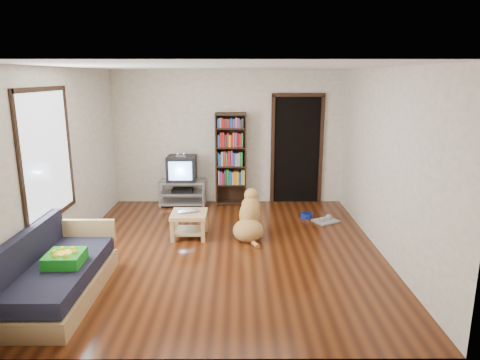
{
  "coord_description": "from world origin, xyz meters",
  "views": [
    {
      "loc": [
        0.2,
        -5.85,
        2.47
      ],
      "look_at": [
        0.22,
        0.62,
        0.9
      ],
      "focal_mm": 32.0,
      "sensor_mm": 36.0,
      "label": 1
    }
  ],
  "objects_px": {
    "coffee_table": "(189,220)",
    "crt_tv": "(182,168)",
    "laptop": "(189,212)",
    "grey_rag": "(326,221)",
    "tv_stand": "(183,192)",
    "bookshelf": "(231,154)",
    "green_cushion": "(65,258)",
    "dog_bowl": "(306,215)",
    "dog": "(249,220)",
    "sofa": "(57,276)"
  },
  "relations": [
    {
      "from": "laptop",
      "to": "coffee_table",
      "type": "relative_size",
      "value": 0.62
    },
    {
      "from": "crt_tv",
      "to": "sofa",
      "type": "relative_size",
      "value": 0.32
    },
    {
      "from": "laptop",
      "to": "tv_stand",
      "type": "bearing_deg",
      "value": 81.95
    },
    {
      "from": "coffee_table",
      "to": "crt_tv",
      "type": "bearing_deg",
      "value": 100.44
    },
    {
      "from": "green_cushion",
      "to": "tv_stand",
      "type": "bearing_deg",
      "value": 75.33
    },
    {
      "from": "sofa",
      "to": "dog",
      "type": "relative_size",
      "value": 1.92
    },
    {
      "from": "sofa",
      "to": "dog",
      "type": "bearing_deg",
      "value": 40.52
    },
    {
      "from": "coffee_table",
      "to": "green_cushion",
      "type": "bearing_deg",
      "value": -121.34
    },
    {
      "from": "laptop",
      "to": "dog_bowl",
      "type": "relative_size",
      "value": 1.55
    },
    {
      "from": "grey_rag",
      "to": "crt_tv",
      "type": "distance_m",
      "value": 2.92
    },
    {
      "from": "green_cushion",
      "to": "tv_stand",
      "type": "height_order",
      "value": "green_cushion"
    },
    {
      "from": "tv_stand",
      "to": "bookshelf",
      "type": "xyz_separation_m",
      "value": [
        0.95,
        0.09,
        0.73
      ]
    },
    {
      "from": "green_cushion",
      "to": "dog_bowl",
      "type": "bearing_deg",
      "value": 40.6
    },
    {
      "from": "coffee_table",
      "to": "dog_bowl",
      "type": "bearing_deg",
      "value": 25.38
    },
    {
      "from": "grey_rag",
      "to": "bookshelf",
      "type": "height_order",
      "value": "bookshelf"
    },
    {
      "from": "tv_stand",
      "to": "crt_tv",
      "type": "height_order",
      "value": "crt_tv"
    },
    {
      "from": "green_cushion",
      "to": "crt_tv",
      "type": "bearing_deg",
      "value": 75.41
    },
    {
      "from": "laptop",
      "to": "dog_bowl",
      "type": "distance_m",
      "value": 2.26
    },
    {
      "from": "green_cushion",
      "to": "laptop",
      "type": "bearing_deg",
      "value": 56.69
    },
    {
      "from": "green_cushion",
      "to": "laptop",
      "type": "relative_size",
      "value": 1.17
    },
    {
      "from": "laptop",
      "to": "tv_stand",
      "type": "distance_m",
      "value": 1.79
    },
    {
      "from": "coffee_table",
      "to": "dog",
      "type": "relative_size",
      "value": 0.59
    },
    {
      "from": "grey_rag",
      "to": "dog",
      "type": "height_order",
      "value": "dog"
    },
    {
      "from": "grey_rag",
      "to": "dog",
      "type": "bearing_deg",
      "value": -153.1
    },
    {
      "from": "green_cushion",
      "to": "dog",
      "type": "height_order",
      "value": "dog"
    },
    {
      "from": "green_cushion",
      "to": "grey_rag",
      "type": "xyz_separation_m",
      "value": [
        3.47,
        2.62,
        -0.47
      ]
    },
    {
      "from": "grey_rag",
      "to": "bookshelf",
      "type": "bearing_deg",
      "value": 146.21
    },
    {
      "from": "crt_tv",
      "to": "grey_rag",
      "type": "bearing_deg",
      "value": -21.78
    },
    {
      "from": "dog_bowl",
      "to": "dog",
      "type": "distance_m",
      "value": 1.43
    },
    {
      "from": "crt_tv",
      "to": "laptop",
      "type": "bearing_deg",
      "value": -79.73
    },
    {
      "from": "dog_bowl",
      "to": "dog",
      "type": "bearing_deg",
      "value": -138.36
    },
    {
      "from": "dog_bowl",
      "to": "crt_tv",
      "type": "distance_m",
      "value": 2.56
    },
    {
      "from": "grey_rag",
      "to": "crt_tv",
      "type": "height_order",
      "value": "crt_tv"
    },
    {
      "from": "sofa",
      "to": "dog",
      "type": "height_order",
      "value": "sofa"
    },
    {
      "from": "green_cushion",
      "to": "dog",
      "type": "bearing_deg",
      "value": 40.86
    },
    {
      "from": "laptop",
      "to": "dog",
      "type": "distance_m",
      "value": 0.96
    },
    {
      "from": "laptop",
      "to": "crt_tv",
      "type": "distance_m",
      "value": 1.84
    },
    {
      "from": "tv_stand",
      "to": "bookshelf",
      "type": "relative_size",
      "value": 0.5
    },
    {
      "from": "laptop",
      "to": "dog",
      "type": "height_order",
      "value": "dog"
    },
    {
      "from": "crt_tv",
      "to": "coffee_table",
      "type": "height_order",
      "value": "crt_tv"
    },
    {
      "from": "bookshelf",
      "to": "sofa",
      "type": "height_order",
      "value": "bookshelf"
    },
    {
      "from": "dog_bowl",
      "to": "dog",
      "type": "height_order",
      "value": "dog"
    },
    {
      "from": "bookshelf",
      "to": "dog",
      "type": "height_order",
      "value": "bookshelf"
    },
    {
      "from": "bookshelf",
      "to": "coffee_table",
      "type": "height_order",
      "value": "bookshelf"
    },
    {
      "from": "green_cushion",
      "to": "grey_rag",
      "type": "bearing_deg",
      "value": 35.51
    },
    {
      "from": "dog",
      "to": "crt_tv",
      "type": "bearing_deg",
      "value": 126.22
    },
    {
      "from": "laptop",
      "to": "crt_tv",
      "type": "height_order",
      "value": "crt_tv"
    },
    {
      "from": "green_cushion",
      "to": "coffee_table",
      "type": "distance_m",
      "value": 2.26
    },
    {
      "from": "dog_bowl",
      "to": "crt_tv",
      "type": "height_order",
      "value": "crt_tv"
    },
    {
      "from": "grey_rag",
      "to": "coffee_table",
      "type": "distance_m",
      "value": 2.42
    }
  ]
}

